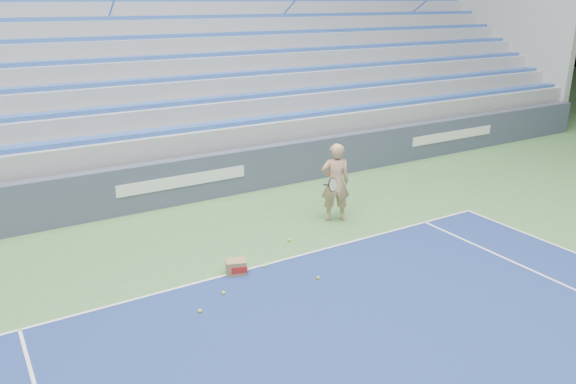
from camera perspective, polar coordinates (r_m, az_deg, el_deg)
The scene contains 9 objects.
sponsor_barrier at distance 13.68m, azimuth -10.77°, elevation 1.10°, with size 30.00×0.32×1.10m.
bleachers at distance 18.67m, azimuth -17.54°, elevation 11.01°, with size 31.00×9.15×7.30m.
tennis_player at distance 12.32m, azimuth 4.83°, elevation 0.98°, with size 0.98×0.94×1.76m.
ball_box at distance 10.17m, azimuth -5.30°, elevation -7.63°, with size 0.42×0.38×0.27m.
tennis_ball_0 at distance 11.46m, azimuth 0.10°, elevation -4.91°, with size 0.07×0.07×0.07m, color #B0D72C.
tennis_ball_1 at distance 9.13m, azimuth -8.93°, elevation -11.86°, with size 0.07×0.07×0.07m, color #B0D72C.
tennis_ball_2 at distance 10.41m, azimuth -2.35°, elevation -7.53°, with size 0.07×0.07×0.07m, color #B0D72C.
tennis_ball_3 at distance 9.58m, azimuth -6.57°, elevation -10.14°, with size 0.07×0.07×0.07m, color #B0D72C.
tennis_ball_4 at distance 10.00m, azimuth 3.08°, elevation -8.72°, with size 0.07×0.07×0.07m, color #B0D72C.
Camera 1 is at (-4.43, 3.62, 4.68)m, focal length 35.00 mm.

